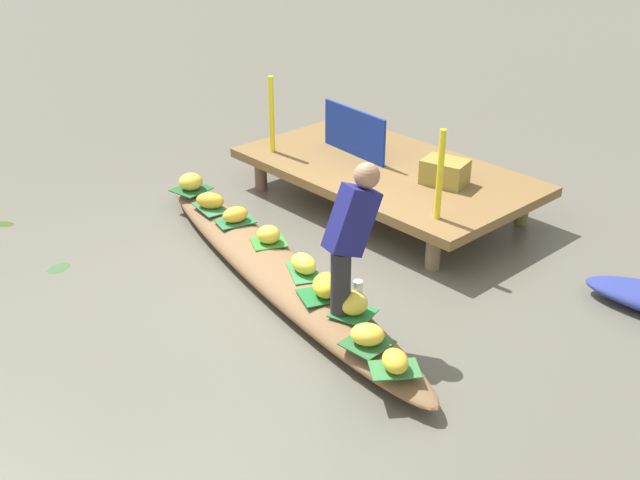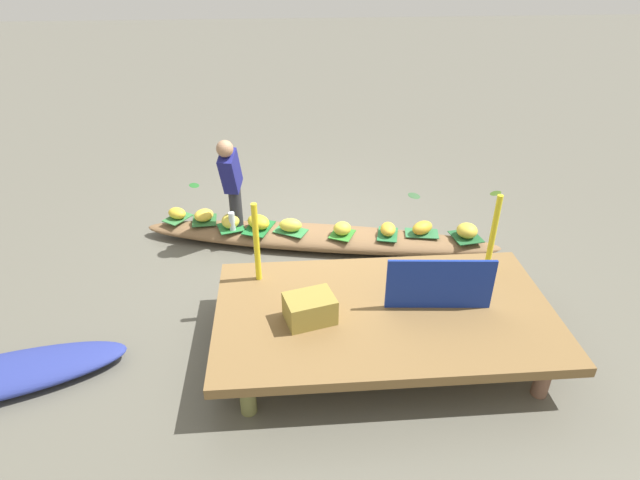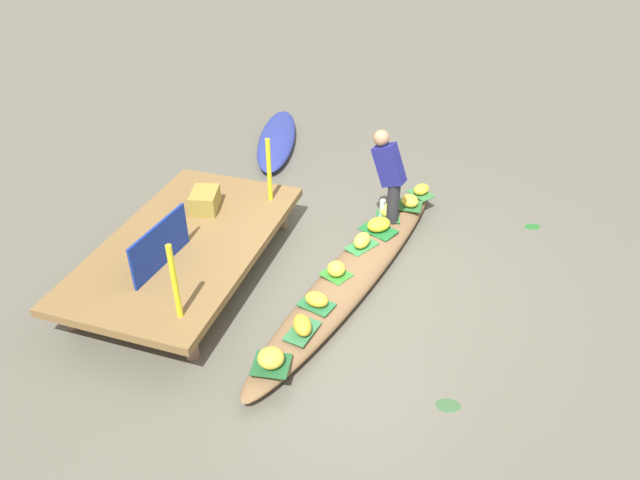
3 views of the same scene
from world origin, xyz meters
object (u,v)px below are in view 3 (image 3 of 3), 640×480
object	(u,v)px
moored_boat	(277,139)
water_bottle	(382,209)
banana_bunch_7	(379,224)
vendor_boat	(355,271)
banana_bunch_0	(317,299)
banana_bunch_1	(271,358)
banana_bunch_6	(388,210)
banana_bunch_3	(410,201)
banana_bunch_2	(336,269)
market_banner	(160,245)
banana_bunch_8	(302,325)
banana_bunch_5	(362,240)
vendor_person	(389,172)
banana_bunch_4	(421,189)
produce_crate	(205,200)

from	to	relation	value
moored_boat	water_bottle	bearing A→B (deg)	-146.98
moored_boat	banana_bunch_7	size ratio (longest dim) A/B	7.59
water_bottle	vendor_boat	bearing A→B (deg)	176.68
banana_bunch_0	banana_bunch_1	xyz separation A→B (m)	(-0.97, 0.13, 0.01)
moored_boat	banana_bunch_6	size ratio (longest dim) A/B	10.38
vendor_boat	banana_bunch_3	size ratio (longest dim) A/B	18.03
banana_bunch_2	banana_bunch_6	xyz separation A→B (m)	(1.41, -0.29, 0.01)
banana_bunch_0	market_banner	size ratio (longest dim) A/B	0.26
banana_bunch_1	banana_bunch_8	world-z (taller)	banana_bunch_1
banana_bunch_5	vendor_person	distance (m)	0.94
banana_bunch_1	banana_bunch_6	bearing A→B (deg)	-9.01
moored_boat	banana_bunch_1	bearing A→B (deg)	-174.40
banana_bunch_4	banana_bunch_1	bearing A→B (deg)	168.11
banana_bunch_7	banana_bunch_5	bearing A→B (deg)	164.68
banana_bunch_4	banana_bunch_8	bearing A→B (deg)	168.36
banana_bunch_4	vendor_person	bearing A→B (deg)	157.72
banana_bunch_1	banana_bunch_2	distance (m)	1.55
water_bottle	banana_bunch_5	bearing A→B (deg)	173.93
banana_bunch_6	market_banner	distance (m)	3.00
vendor_boat	banana_bunch_5	xyz separation A→B (m)	(0.36, 0.01, 0.21)
vendor_boat	water_bottle	distance (m)	1.13
vendor_boat	vendor_person	bearing A→B (deg)	4.63
water_bottle	banana_bunch_7	bearing A→B (deg)	-174.23
banana_bunch_3	produce_crate	xyz separation A→B (m)	(-1.26, 2.41, 0.27)
banana_bunch_2	banana_bunch_3	world-z (taller)	banana_bunch_2
banana_bunch_5	produce_crate	size ratio (longest dim) A/B	0.65
banana_bunch_3	banana_bunch_8	world-z (taller)	banana_bunch_8
vendor_person	banana_bunch_5	bearing A→B (deg)	168.93
vendor_person	market_banner	xyz separation A→B (m)	(-2.05, 2.08, -0.21)
vendor_boat	market_banner	distance (m)	2.27
vendor_boat	moored_boat	xyz separation A→B (m)	(3.14, 2.24, -0.01)
banana_bunch_5	produce_crate	world-z (taller)	produce_crate
banana_bunch_5	banana_bunch_8	xyz separation A→B (m)	(-1.65, 0.19, -0.00)
banana_bunch_2	banana_bunch_5	size ratio (longest dim) A/B	0.78
banana_bunch_8	vendor_person	world-z (taller)	vendor_person
banana_bunch_0	banana_bunch_6	xyz separation A→B (m)	(1.98, -0.33, 0.02)
banana_bunch_1	banana_bunch_5	xyz separation A→B (m)	(2.18, -0.31, -0.01)
banana_bunch_1	market_banner	xyz separation A→B (m)	(0.84, 1.63, 0.39)
banana_bunch_5	vendor_boat	bearing A→B (deg)	-177.69
banana_bunch_6	produce_crate	distance (m)	2.38
banana_bunch_7	produce_crate	bearing A→B (deg)	103.96
banana_bunch_2	water_bottle	size ratio (longest dim) A/B	0.87
banana_bunch_2	market_banner	xyz separation A→B (m)	(-0.70, 1.81, 0.40)
market_banner	produce_crate	distance (m)	1.23
banana_bunch_8	market_banner	xyz separation A→B (m)	(0.31, 1.75, 0.40)
produce_crate	banana_bunch_3	bearing A→B (deg)	-62.44
banana_bunch_6	banana_bunch_5	bearing A→B (deg)	168.64
banana_bunch_3	banana_bunch_4	world-z (taller)	banana_bunch_3
market_banner	produce_crate	bearing A→B (deg)	9.19
banana_bunch_8	moored_boat	bearing A→B (deg)	24.71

